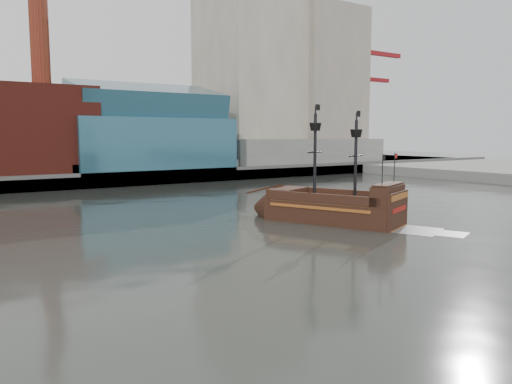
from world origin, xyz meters
TOP-DOWN VIEW (x-y plane):
  - ground at (0.00, 0.00)m, footprint 400.00×400.00m
  - promenade_far at (0.00, 92.00)m, footprint 220.00×60.00m
  - seawall at (0.00, 62.50)m, footprint 220.00×1.00m
  - skyline at (5.21, 84.56)m, footprint 149.00×45.00m
  - crane_a at (78.63, 82.00)m, footprint 22.50×4.00m
  - crane_b at (88.23, 92.00)m, footprint 19.10×4.00m
  - pirate_ship at (8.19, 15.70)m, footprint 11.33×17.73m

SIDE VIEW (x-z plane):
  - ground at x=0.00m, z-range 0.00..0.00m
  - promenade_far at x=0.00m, z-range 0.00..2.00m
  - pirate_ship at x=8.19m, z-range -5.24..7.56m
  - seawall at x=0.00m, z-range 0.00..2.60m
  - crane_b at x=88.23m, z-range 2.45..28.70m
  - crane_a at x=78.63m, z-range 2.99..35.24m
  - skyline at x=5.21m, z-range -6.45..55.55m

